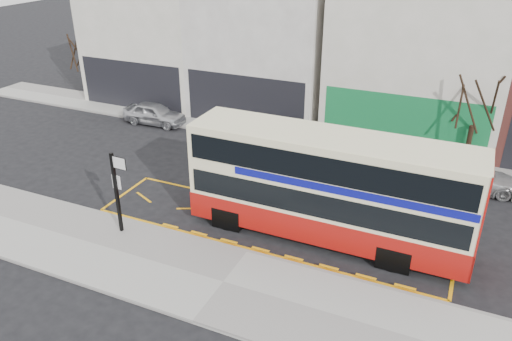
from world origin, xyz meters
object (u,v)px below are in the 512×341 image
at_px(car_grey, 283,140).
at_px(street_tree_left, 81,43).
at_px(bus_stop_post, 117,186).
at_px(car_white, 470,177).
at_px(street_tree_right, 480,88).
at_px(car_silver, 154,114).
at_px(double_decker_bus, 329,186).

distance_m(car_grey, street_tree_left, 16.73).
height_order(bus_stop_post, street_tree_left, street_tree_left).
bearing_deg(street_tree_left, car_grey, -12.35).
bearing_deg(street_tree_left, car_white, -8.56).
relative_size(car_grey, street_tree_right, 0.75).
distance_m(bus_stop_post, car_silver, 12.19).
bearing_deg(car_white, street_tree_right, 0.12).
bearing_deg(car_white, bus_stop_post, 120.98).
bearing_deg(street_tree_right, street_tree_left, 176.73).
bearing_deg(car_grey, car_silver, 96.78).
distance_m(car_silver, street_tree_left, 8.43).
bearing_deg(street_tree_right, bus_stop_post, -134.80).
height_order(street_tree_left, street_tree_right, street_tree_right).
bearing_deg(bus_stop_post, car_grey, 76.14).
bearing_deg(street_tree_left, street_tree_right, -3.27).
distance_m(car_silver, car_grey, 8.73).
bearing_deg(car_white, double_decker_bus, 136.18).
relative_size(double_decker_bus, street_tree_left, 1.91).
distance_m(car_white, street_tree_left, 25.71).
bearing_deg(double_decker_bus, car_white, 53.50).
distance_m(double_decker_bus, bus_stop_post, 7.88).
height_order(double_decker_bus, car_silver, double_decker_bus).
xyz_separation_m(car_grey, street_tree_right, (8.86, 2.10, 3.35)).
height_order(double_decker_bus, car_grey, double_decker_bus).
xyz_separation_m(bus_stop_post, car_grey, (2.89, 9.73, -1.37)).
height_order(car_silver, car_grey, car_grey).
bearing_deg(car_silver, double_decker_bus, -122.02).
xyz_separation_m(car_silver, street_tree_left, (-7.39, 2.63, 3.10)).
distance_m(double_decker_bus, street_tree_left, 22.91).
xyz_separation_m(car_silver, car_white, (17.84, -1.17, -0.03)).
height_order(car_silver, street_tree_right, street_tree_right).
height_order(car_white, street_tree_right, street_tree_right).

